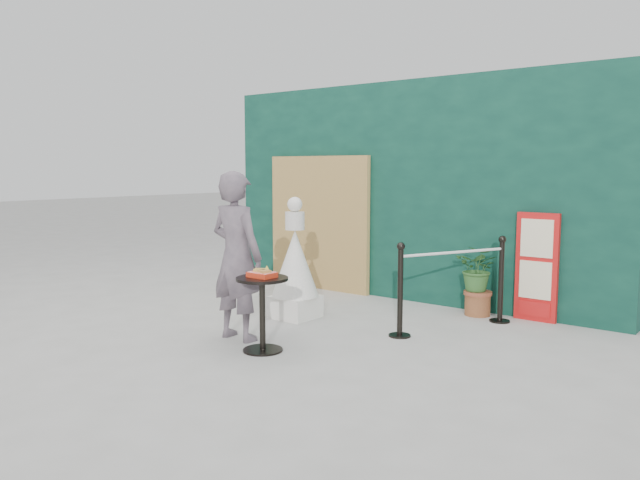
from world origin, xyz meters
The scene contains 10 objects.
ground centered at (0.00, 0.00, 0.00)m, with size 60.00×60.00×0.00m, color #ADAAA5.
back_wall centered at (0.00, 3.15, 1.50)m, with size 6.00×0.30×3.00m, color #0A2E25.
bamboo_fence centered at (-1.40, 2.94, 1.00)m, with size 1.80×0.08×2.00m, color tan.
woman centered at (-0.33, 0.19, 0.90)m, with size 0.65×0.43×1.79m, color slate.
menu_board centered at (1.90, 2.95, 0.65)m, with size 0.50×0.07×1.30m.
statue centered at (-0.47, 1.30, 0.60)m, with size 0.58×0.58×1.48m.
cafe_table centered at (0.19, 0.03, 0.50)m, with size 0.52×0.52×0.75m.
food_basket centered at (0.20, 0.03, 0.79)m, with size 0.26×0.19×0.11m.
planter centered at (1.24, 2.79, 0.51)m, with size 0.52×0.45×0.88m.
stanchion_barrier centered at (1.29, 2.00, 0.49)m, with size 0.84×1.54×1.03m.
Camera 1 is at (4.41, -4.39, 1.83)m, focal length 35.00 mm.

